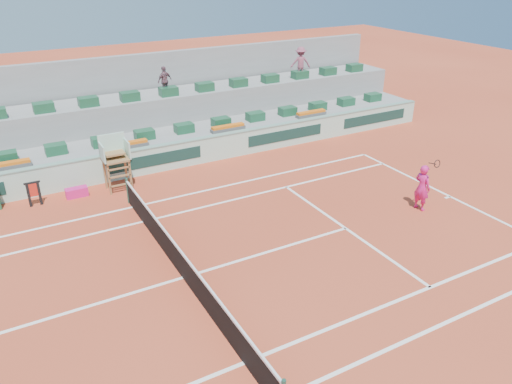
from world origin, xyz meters
The scene contains 16 objects.
ground centered at (0.00, 0.00, 0.00)m, with size 90.00×90.00×0.00m, color #AC3A21.
seating_tier_lower centered at (0.00, 10.70, 0.60)m, with size 36.00×4.00×1.20m, color gray.
seating_tier_upper centered at (0.00, 12.30, 1.30)m, with size 36.00×2.40×2.60m, color gray.
stadium_back_wall centered at (0.00, 13.90, 2.20)m, with size 36.00×0.40×4.40m, color gray.
player_bag centered at (-1.73, 7.56, 0.20)m, with size 0.88×0.39×0.39m, color #DD1C79.
spectator_mid centered at (3.91, 11.90, 3.33)m, with size 0.86×0.36×1.47m, color #724C56.
spectator_right centered at (12.06, 11.78, 3.48)m, with size 1.14×0.66×1.77m, color #8C4659.
court_lines centered at (0.00, 0.00, 0.01)m, with size 23.89×11.09×0.01m.
tennis_net centered at (0.00, 0.00, 0.53)m, with size 0.10×11.97×1.10m.
advertising_hoarding centered at (0.02, 8.50, 0.63)m, with size 36.00×0.34×1.26m.
umpire_chair centered at (0.00, 7.50, 1.54)m, with size 1.10×0.90×2.40m.
seat_row_lower centered at (0.00, 9.80, 1.42)m, with size 32.90×0.60×0.44m.
seat_row_upper centered at (0.00, 11.70, 2.82)m, with size 32.90×0.60×0.44m.
flower_planters centered at (-1.50, 9.00, 1.33)m, with size 26.80×0.36×0.28m.
towel_rack centered at (-3.34, 7.52, 0.60)m, with size 0.61×0.10×1.03m.
tennis_player centered at (9.93, -0.16, 0.94)m, with size 0.53×0.93×2.28m.
Camera 1 is at (-4.24, -12.39, 9.19)m, focal length 35.00 mm.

